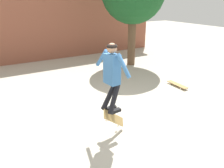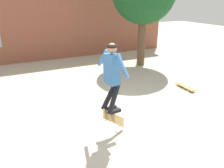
% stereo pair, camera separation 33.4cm
% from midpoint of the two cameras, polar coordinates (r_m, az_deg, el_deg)
% --- Properties ---
extents(ground_plane, '(40.00, 40.00, 0.00)m').
position_cam_midpoint_polar(ground_plane, '(5.59, 1.70, -10.38)').
color(ground_plane, beige).
extents(building_backdrop, '(12.96, 0.52, 4.65)m').
position_cam_midpoint_polar(building_backdrop, '(11.63, -18.29, 15.39)').
color(building_backdrop, '#93513D').
rests_on(building_backdrop, ground_plane).
extents(skater, '(0.43, 1.15, 1.53)m').
position_cam_midpoint_polar(skater, '(4.55, -2.09, 3.02)').
color(skater, teal).
extents(skateboard_flipping, '(0.68, 0.35, 0.63)m').
position_cam_midpoint_polar(skateboard_flipping, '(5.03, -1.45, -8.96)').
color(skateboard_flipping, '#AD894C').
extents(skateboard_resting, '(0.24, 0.87, 0.08)m').
position_cam_midpoint_polar(skateboard_resting, '(8.10, 15.58, -0.15)').
color(skateboard_resting, '#AD894C').
rests_on(skateboard_resting, ground_plane).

